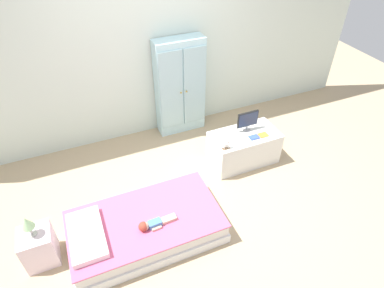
# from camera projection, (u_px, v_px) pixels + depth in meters

# --- Properties ---
(ground_plane) EXTENTS (10.00, 10.00, 0.02)m
(ground_plane) POSITION_uv_depth(u_px,v_px,m) (198.00, 200.00, 3.83)
(ground_plane) COLOR tan
(back_wall) EXTENTS (6.40, 0.05, 2.70)m
(back_wall) POSITION_uv_depth(u_px,v_px,m) (149.00, 41.00, 4.09)
(back_wall) COLOR silver
(back_wall) RESTS_ON ground_plane
(bed) EXTENTS (1.54, 0.85, 0.27)m
(bed) POSITION_uv_depth(u_px,v_px,m) (146.00, 227.00, 3.36)
(bed) COLOR white
(bed) RESTS_ON ground_plane
(pillow) EXTENTS (0.32, 0.61, 0.07)m
(pillow) POSITION_uv_depth(u_px,v_px,m) (87.00, 235.00, 3.08)
(pillow) COLOR white
(pillow) RESTS_ON bed
(doll) EXTENTS (0.39, 0.14, 0.10)m
(doll) POSITION_uv_depth(u_px,v_px,m) (151.00, 224.00, 3.17)
(doll) COLOR #4C84C6
(doll) RESTS_ON bed
(nightstand) EXTENTS (0.30, 0.30, 0.40)m
(nightstand) POSITION_uv_depth(u_px,v_px,m) (39.00, 247.00, 3.10)
(nightstand) COLOR silver
(nightstand) RESTS_ON ground_plane
(table_lamp) EXTENTS (0.11, 0.11, 0.24)m
(table_lamp) POSITION_uv_depth(u_px,v_px,m) (27.00, 224.00, 2.87)
(table_lamp) COLOR #B7B2AD
(table_lamp) RESTS_ON nightstand
(wardrobe) EXTENTS (0.68, 0.27, 1.39)m
(wardrobe) POSITION_uv_depth(u_px,v_px,m) (180.00, 87.00, 4.49)
(wardrobe) COLOR silver
(wardrobe) RESTS_ON ground_plane
(tv_stand) EXTENTS (0.87, 0.47, 0.44)m
(tv_stand) POSITION_uv_depth(u_px,v_px,m) (243.00, 147.00, 4.23)
(tv_stand) COLOR silver
(tv_stand) RESTS_ON ground_plane
(tv_monitor) EXTENTS (0.28, 0.10, 0.26)m
(tv_monitor) POSITION_uv_depth(u_px,v_px,m) (248.00, 120.00, 4.07)
(tv_monitor) COLOR #99999E
(tv_monitor) RESTS_ON tv_stand
(rocking_horse_toy) EXTENTS (0.10, 0.04, 0.12)m
(rocking_horse_toy) POSITION_uv_depth(u_px,v_px,m) (227.00, 145.00, 3.84)
(rocking_horse_toy) COLOR #8E6642
(rocking_horse_toy) RESTS_ON tv_stand
(book_blue) EXTENTS (0.12, 0.08, 0.02)m
(book_blue) POSITION_uv_depth(u_px,v_px,m) (254.00, 137.00, 4.03)
(book_blue) COLOR blue
(book_blue) RESTS_ON tv_stand
(book_orange) EXTENTS (0.12, 0.09, 0.01)m
(book_orange) POSITION_uv_depth(u_px,v_px,m) (263.00, 135.00, 4.07)
(book_orange) COLOR orange
(book_orange) RESTS_ON tv_stand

